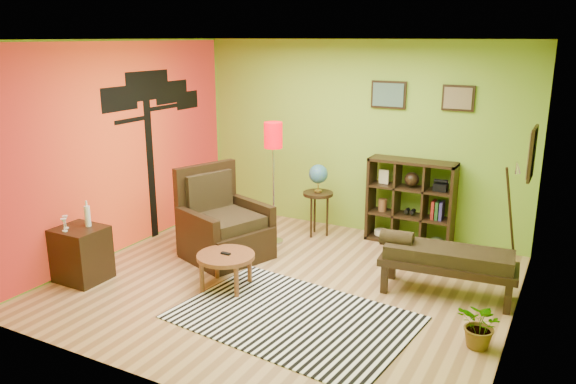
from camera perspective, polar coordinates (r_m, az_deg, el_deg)
The scene contains 11 objects.
ground at distance 6.75m, azimuth -0.33°, elevation -9.27°, with size 5.00×5.00×0.00m, color tan.
room_shell at distance 6.27m, azimuth -1.05°, elevation 6.05°, with size 5.04×4.54×2.82m.
zebra_rug at distance 5.99m, azimuth 0.58°, elevation -12.61°, with size 2.39×1.61×0.01m, color white.
coffee_table at distance 6.56m, azimuth -6.33°, elevation -6.77°, with size 0.67×0.67×0.43m.
armchair at distance 7.50m, azimuth -6.65°, elevation -3.81°, with size 1.25×1.24×1.19m.
side_cabinet at distance 7.17m, azimuth -20.24°, elevation -5.89°, with size 0.55×0.50×0.97m.
floor_lamp at distance 7.65m, azimuth -1.50°, elevation 4.67°, with size 0.26×0.26×1.72m.
globe_table at distance 8.09m, azimuth 3.09°, elevation 1.01°, with size 0.44×0.44×1.07m.
cube_shelf at distance 8.00m, azimuth 12.42°, elevation -1.03°, with size 1.20×0.35×1.20m.
bench at distance 6.55m, azimuth 15.59°, elevation -6.47°, with size 1.54×0.67×0.69m.
potted_plant at distance 5.69m, azimuth 19.03°, elevation -13.14°, with size 0.42×0.47×0.36m, color #26661E.
Camera 1 is at (2.91, -5.39, 2.83)m, focal length 35.00 mm.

